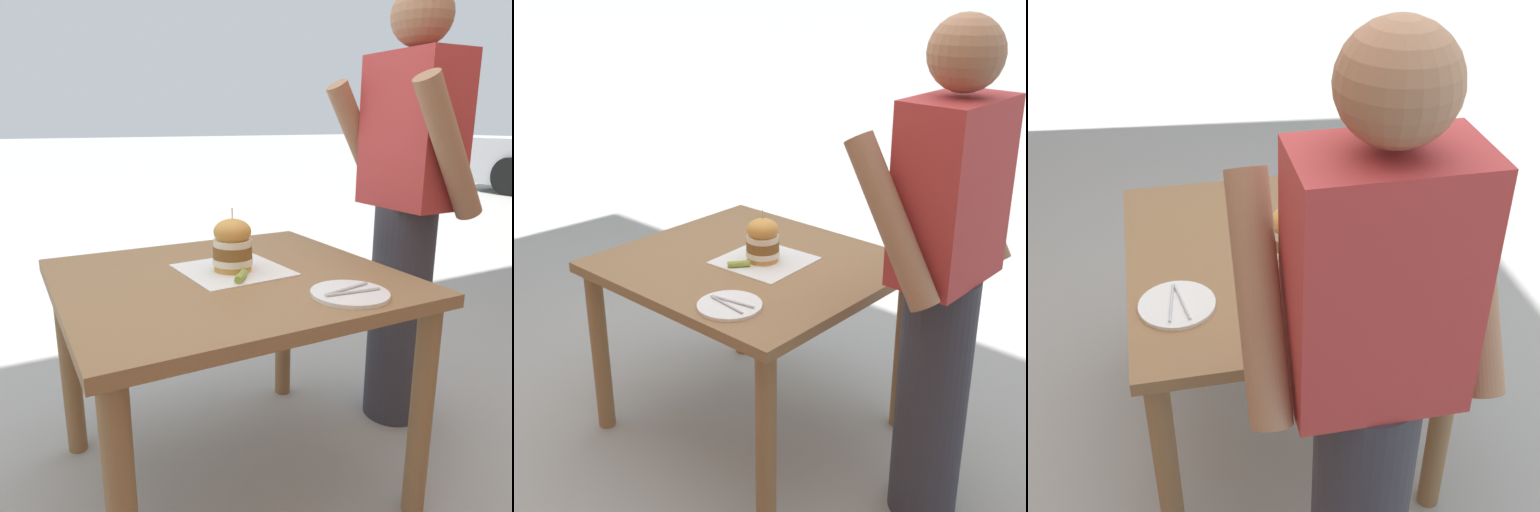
{
  "view_description": "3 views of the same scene",
  "coord_description": "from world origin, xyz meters",
  "views": [
    {
      "loc": [
        1.37,
        -0.62,
        1.22
      ],
      "look_at": [
        0.0,
        0.1,
        0.8
      ],
      "focal_mm": 35.0,
      "sensor_mm": 36.0,
      "label": 1
    },
    {
      "loc": [
        1.83,
        1.75,
        1.81
      ],
      "look_at": [
        0.0,
        0.1,
        0.8
      ],
      "focal_mm": 50.0,
      "sensor_mm": 36.0,
      "label": 2
    },
    {
      "loc": [
        0.36,
        1.85,
        1.99
      ],
      "look_at": [
        0.0,
        0.1,
        0.8
      ],
      "focal_mm": 50.0,
      "sensor_mm": 36.0,
      "label": 3
    }
  ],
  "objects": [
    {
      "name": "diner_across_table",
      "position": [
        -0.05,
        0.78,
        0.88
      ],
      "size": [
        0.55,
        0.35,
        1.69
      ],
      "color": "#33333D",
      "rests_on": "ground"
    },
    {
      "name": "pickle_spear",
      "position": [
        0.08,
        0.01,
        0.76
      ],
      "size": [
        0.08,
        0.07,
        0.02
      ],
      "primitive_type": "cylinder",
      "rotation": [
        0.0,
        1.57,
        2.47
      ],
      "color": "#8EA83D",
      "rests_on": "serving_paper"
    },
    {
      "name": "side_plate_with_forks",
      "position": [
        0.33,
        0.22,
        0.75
      ],
      "size": [
        0.22,
        0.22,
        0.02
      ],
      "color": "white",
      "rests_on": "patio_table"
    },
    {
      "name": "patio_table",
      "position": [
        0.0,
        0.0,
        0.63
      ],
      "size": [
        0.95,
        1.03,
        0.75
      ],
      "color": "olive",
      "rests_on": "ground"
    },
    {
      "name": "sandwich",
      "position": [
        -0.03,
        0.03,
        0.83
      ],
      "size": [
        0.13,
        0.13,
        0.2
      ],
      "color": "gold",
      "rests_on": "serving_paper"
    },
    {
      "name": "ground_plane",
      "position": [
        0.0,
        0.0,
        0.0
      ],
      "size": [
        80.0,
        80.0,
        0.0
      ],
      "primitive_type": "plane",
      "color": "#9E9E99"
    },
    {
      "name": "serving_paper",
      "position": [
        -0.04,
        0.04,
        0.75
      ],
      "size": [
        0.34,
        0.34,
        0.0
      ],
      "primitive_type": "cube",
      "rotation": [
        0.0,
        0.0,
        0.06
      ],
      "color": "white",
      "rests_on": "patio_table"
    }
  ]
}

